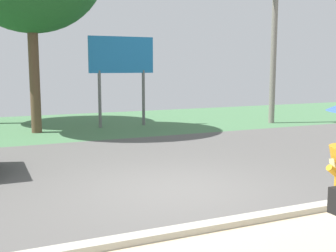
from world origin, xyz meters
name	(u,v)px	position (x,y,z in m)	size (l,w,h in m)	color
ground_plane	(127,161)	(0.00, 2.95, -0.05)	(40.00, 22.00, 0.20)	#565451
utility_pole	(274,46)	(7.78, 7.23, 3.17)	(1.80, 0.24, 6.01)	gray
roadside_billboard	(122,61)	(1.76, 8.83, 2.55)	(2.60, 0.12, 3.50)	slate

